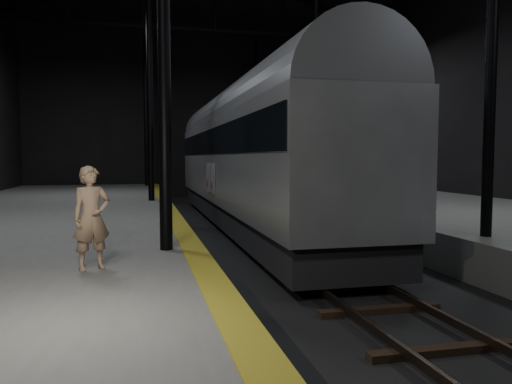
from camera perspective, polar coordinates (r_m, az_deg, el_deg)
name	(u,v)px	position (r m, az deg, el deg)	size (l,w,h in m)	color
ground	(287,253)	(15.25, 3.53, -6.98)	(44.00, 44.00, 0.00)	black
platform_left	(19,247)	(14.87, -25.49, -5.69)	(9.00, 43.80, 1.00)	#575755
platform_right	(500,229)	(18.74, 26.12, -3.77)	(9.00, 43.80, 1.00)	#575755
tactile_strip	(178,223)	(14.50, -8.87, -3.57)	(0.50, 43.80, 0.01)	olive
track	(287,251)	(15.24, 3.53, -6.72)	(2.40, 43.00, 0.24)	#3F3328
train	(248,149)	(20.26, -0.91, 4.89)	(3.23, 21.58, 5.77)	gray
woman	(91,218)	(8.87, -18.29, -2.82)	(0.64, 0.42, 1.76)	#9E7F61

